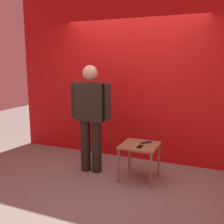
% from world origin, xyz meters
% --- Properties ---
extents(ground_plane, '(12.00, 12.00, 0.00)m').
position_xyz_m(ground_plane, '(0.00, 0.00, 0.00)').
color(ground_plane, gray).
extents(back_wall_red, '(4.67, 0.12, 3.28)m').
position_xyz_m(back_wall_red, '(0.00, 1.25, 1.64)').
color(back_wall_red, red).
rests_on(back_wall_red, ground_plane).
extents(standing_person, '(0.68, 0.26, 1.71)m').
position_xyz_m(standing_person, '(-0.40, 0.35, 0.96)').
color(standing_person, black).
rests_on(standing_person, ground_plane).
extents(side_table, '(0.54, 0.54, 0.54)m').
position_xyz_m(side_table, '(0.41, 0.37, 0.47)').
color(side_table, olive).
rests_on(side_table, ground_plane).
extents(cell_phone, '(0.07, 0.14, 0.01)m').
position_xyz_m(cell_phone, '(0.45, 0.25, 0.55)').
color(cell_phone, black).
rests_on(cell_phone, side_table).
extents(tv_remote, '(0.15, 0.16, 0.02)m').
position_xyz_m(tv_remote, '(0.48, 0.47, 0.55)').
color(tv_remote, black).
rests_on(tv_remote, side_table).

